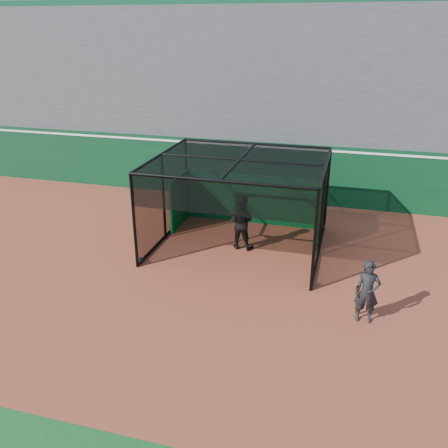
# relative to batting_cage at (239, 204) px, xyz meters

# --- Properties ---
(ground) EXTENTS (120.00, 120.00, 0.00)m
(ground) POSITION_rel_batting_cage_xyz_m (-0.28, -3.50, -1.51)
(ground) COLOR brown
(ground) RESTS_ON ground
(outfield_wall) EXTENTS (50.00, 0.50, 2.50)m
(outfield_wall) POSITION_rel_batting_cage_xyz_m (-0.28, 5.00, -0.22)
(outfield_wall) COLOR #0A371B
(outfield_wall) RESTS_ON ground
(grandstand) EXTENTS (50.00, 7.85, 8.95)m
(grandstand) POSITION_rel_batting_cage_xyz_m (-0.28, 8.77, 2.97)
(grandstand) COLOR #4C4C4F
(grandstand) RESTS_ON ground
(batting_cage) EXTENTS (5.46, 4.74, 3.03)m
(batting_cage) POSITION_rel_batting_cage_xyz_m (0.00, 0.00, 0.00)
(batting_cage) COLOR black
(batting_cage) RESTS_ON ground
(batter) EXTENTS (0.96, 0.78, 1.87)m
(batter) POSITION_rel_batting_cage_xyz_m (0.08, -0.09, -0.58)
(batter) COLOR black
(batter) RESTS_ON ground
(on_deck_player) EXTENTS (0.64, 0.46, 1.66)m
(on_deck_player) POSITION_rel_batting_cage_xyz_m (4.14, -3.48, -0.68)
(on_deck_player) COLOR black
(on_deck_player) RESTS_ON ground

